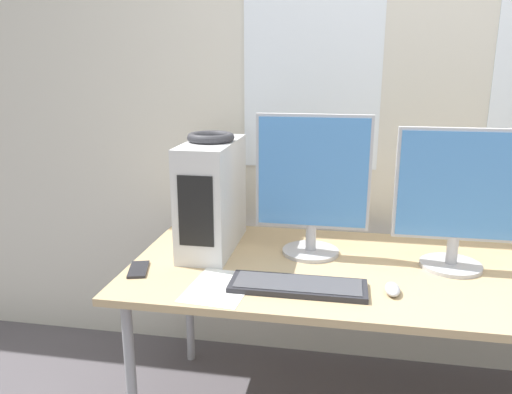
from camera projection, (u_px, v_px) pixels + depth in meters
name	position (u px, v px, depth m)	size (l,w,h in m)	color
wall_back	(434.00, 94.00, 2.25)	(8.00, 0.07, 2.70)	beige
desk	(441.00, 283.00, 1.90)	(2.40, 0.86, 0.72)	tan
pc_tower	(212.00, 196.00, 2.10)	(0.20, 0.48, 0.46)	silver
headphones	(211.00, 137.00, 2.04)	(0.19, 0.19, 0.04)	#333338
monitor_main	(312.00, 183.00, 2.01)	(0.46, 0.23, 0.58)	#B7B7BC
monitor_right_near	(458.00, 197.00, 1.87)	(0.47, 0.23, 0.54)	#B7B7BC
keyboard	(298.00, 286.00, 1.75)	(0.48, 0.16, 0.02)	#28282D
mouse	(392.00, 289.00, 1.72)	(0.05, 0.10, 0.03)	#B2B2B7
cell_phone	(138.00, 269.00, 1.91)	(0.11, 0.16, 0.01)	#232328
paper_sheet_left	(219.00, 287.00, 1.77)	(0.24, 0.31, 0.00)	white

